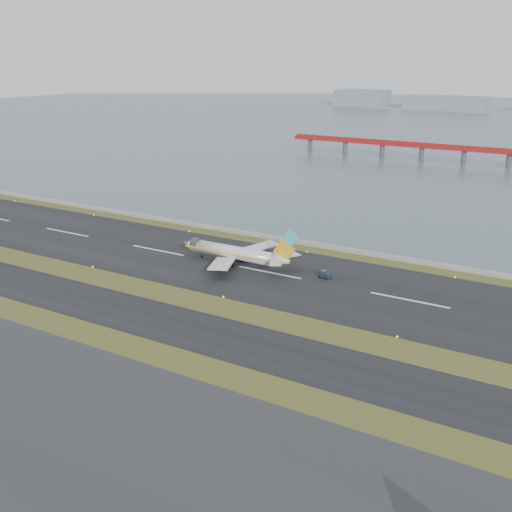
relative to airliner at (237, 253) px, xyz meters
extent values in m
plane|color=#364418|center=(11.61, -31.28, -3.46)|extent=(1000.00, 1000.00, 0.00)
cube|color=#2C2C2F|center=(11.61, -86.28, -3.41)|extent=(1000.00, 50.00, 0.10)
cube|color=black|center=(11.61, -43.28, -3.41)|extent=(1000.00, 18.00, 0.10)
cube|color=black|center=(11.61, -1.28, -3.41)|extent=(1000.00, 45.00, 0.10)
cube|color=gray|center=(11.61, 28.72, -2.96)|extent=(1000.00, 2.50, 1.00)
cube|color=#A21D1B|center=(31.61, 218.72, 4.04)|extent=(260.00, 5.00, 1.60)
cube|color=#A21D1B|center=(31.61, 218.72, 5.54)|extent=(260.00, 0.40, 1.40)
cylinder|color=#4C4C51|center=(-64.39, 218.72, -0.46)|extent=(2.80, 2.80, 7.00)
cylinder|color=#4C4C51|center=(31.61, 218.72, -0.46)|extent=(2.80, 2.80, 7.00)
cube|color=gray|center=(-208.39, 588.72, 5.54)|extent=(60.00, 35.00, 18.00)
cube|color=gray|center=(-108.39, 588.72, 3.54)|extent=(90.00, 35.00, 14.00)
cylinder|color=silver|center=(-1.50, 0.00, 0.04)|extent=(28.00, 3.80, 3.80)
cone|color=silver|center=(-17.10, 0.00, 0.04)|extent=(3.20, 3.80, 3.80)
cone|color=silver|center=(14.70, 0.00, 0.34)|extent=(5.00, 3.80, 3.80)
cube|color=yellow|center=(-1.50, -1.92, 0.04)|extent=(31.00, 0.06, 0.45)
cube|color=yellow|center=(-1.50, 1.92, 0.04)|extent=(31.00, 0.06, 0.45)
cube|color=silver|center=(0.70, -8.50, -0.66)|extent=(11.31, 15.89, 1.66)
cube|color=silver|center=(0.70, 8.50, -0.66)|extent=(11.31, 15.89, 1.66)
cylinder|color=#3A3B40|center=(-1.00, -6.00, -1.86)|extent=(4.20, 2.10, 2.10)
cylinder|color=#3A3B40|center=(-1.00, 6.00, -1.86)|extent=(4.20, 2.10, 2.10)
cube|color=yellow|center=(15.50, 0.00, 3.24)|extent=(6.80, 0.35, 6.85)
cube|color=#50C3E4|center=(17.40, 0.00, 6.94)|extent=(4.85, 0.37, 4.90)
cube|color=silver|center=(15.00, -3.80, 0.84)|extent=(5.64, 6.80, 0.22)
cube|color=silver|center=(15.00, 3.80, 0.84)|extent=(5.64, 6.80, 0.22)
cylinder|color=black|center=(-12.50, 0.00, -3.01)|extent=(0.80, 0.28, 0.80)
cylinder|color=black|center=(0.00, -2.80, -2.91)|extent=(1.00, 0.38, 1.00)
cylinder|color=black|center=(0.00, 2.80, -2.91)|extent=(1.00, 0.38, 1.00)
cube|color=#142339|center=(26.66, 2.77, -2.53)|extent=(3.62, 2.54, 1.23)
cube|color=#3A3B40|center=(26.25, 2.86, -1.71)|extent=(1.75, 1.83, 0.72)
cylinder|color=black|center=(25.37, 2.22, -3.10)|extent=(0.77, 0.46, 0.72)
cylinder|color=black|center=(25.73, 3.83, -3.10)|extent=(0.77, 0.46, 0.72)
cylinder|color=black|center=(27.58, 1.72, -3.10)|extent=(0.77, 0.46, 0.72)
cylinder|color=black|center=(27.94, 3.32, -3.10)|extent=(0.77, 0.46, 0.72)
camera|label=1|loc=(96.80, -146.17, 54.23)|focal=45.00mm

